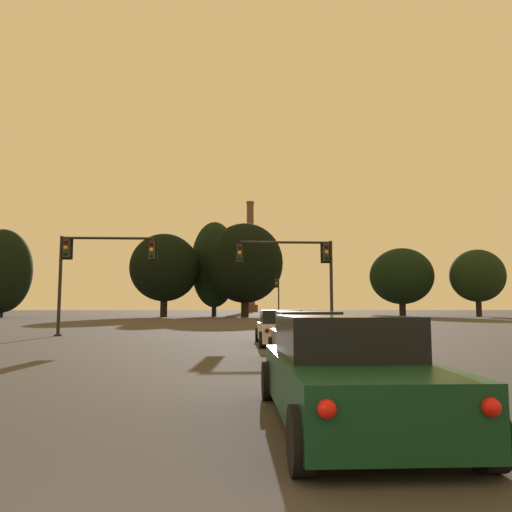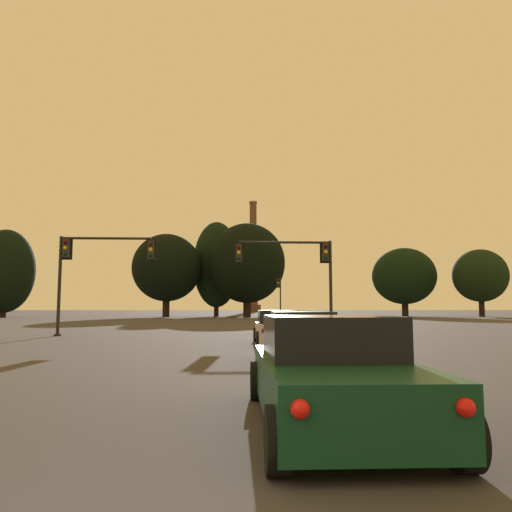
% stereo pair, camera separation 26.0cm
% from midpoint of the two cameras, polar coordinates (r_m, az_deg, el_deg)
% --- Properties ---
extents(sedan_right_lane_second, '(2.05, 4.73, 1.43)m').
position_cam_midpoint_polar(sedan_right_lane_second, '(14.08, 5.87, -9.44)').
color(sedan_right_lane_second, '#4C4F54').
rests_on(sedan_right_lane_second, ground_plane).
extents(sedan_right_lane_front, '(2.02, 4.72, 1.43)m').
position_cam_midpoint_polar(sedan_right_lane_front, '(21.23, 2.90, -8.26)').
color(sedan_right_lane_front, silver).
rests_on(sedan_right_lane_front, ground_plane).
extents(sedan_right_lane_third, '(2.00, 4.71, 1.43)m').
position_cam_midpoint_polar(sedan_right_lane_third, '(6.90, 9.54, -13.11)').
color(sedan_right_lane_third, '#0F3823').
rests_on(sedan_right_lane_third, ground_plane).
extents(traffic_light_overhead_left, '(5.46, 0.50, 5.49)m').
position_cam_midpoint_polar(traffic_light_overhead_left, '(29.05, -17.86, -0.37)').
color(traffic_light_overhead_left, black).
rests_on(traffic_light_overhead_left, ground_plane).
extents(traffic_light_far_right, '(0.78, 0.50, 5.48)m').
position_cam_midpoint_polar(traffic_light_far_right, '(66.62, 2.80, -4.13)').
color(traffic_light_far_right, black).
rests_on(traffic_light_far_right, ground_plane).
extents(traffic_light_overhead_right, '(5.83, 0.50, 5.43)m').
position_cam_midpoint_polar(traffic_light_overhead_right, '(29.08, 5.00, -0.70)').
color(traffic_light_overhead_right, black).
rests_on(traffic_light_overhead_right, ground_plane).
extents(smokestack, '(5.36, 5.36, 38.49)m').
position_cam_midpoint_polar(smokestack, '(172.23, -0.29, -1.41)').
color(smokestack, '#523427').
rests_on(smokestack, ground_plane).
extents(treeline_center_left, '(11.33, 10.19, 12.16)m').
position_cam_midpoint_polar(treeline_center_left, '(92.81, 16.65, -2.22)').
color(treeline_center_left, black).
rests_on(treeline_center_left, ground_plane).
extents(treeline_far_left, '(11.32, 10.19, 13.65)m').
position_cam_midpoint_polar(treeline_far_left, '(83.14, -10.08, -1.32)').
color(treeline_far_left, black).
rests_on(treeline_far_left, ground_plane).
extents(treeline_center_right, '(12.43, 11.19, 15.38)m').
position_cam_midpoint_polar(treeline_center_right, '(81.75, -0.93, -0.81)').
color(treeline_center_right, black).
rests_on(treeline_center_right, ground_plane).
extents(treeline_right_mid, '(8.10, 7.29, 16.48)m').
position_cam_midpoint_polar(treeline_right_mid, '(87.02, -4.43, -0.97)').
color(treeline_right_mid, black).
rests_on(treeline_right_mid, ground_plane).
extents(treeline_left_mid, '(9.15, 8.23, 11.35)m').
position_cam_midpoint_polar(treeline_left_mid, '(92.13, 24.33, -2.06)').
color(treeline_left_mid, black).
rests_on(treeline_left_mid, ground_plane).
extents(treeline_far_right, '(8.88, 7.99, 13.63)m').
position_cam_midpoint_polar(treeline_far_right, '(86.16, -26.67, -1.54)').
color(treeline_far_right, black).
rests_on(treeline_far_right, ground_plane).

